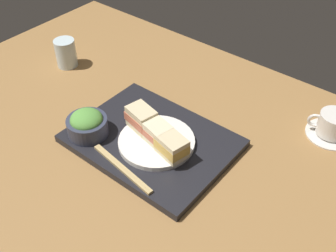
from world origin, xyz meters
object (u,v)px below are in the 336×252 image
at_px(salad_bowl, 87,124).
at_px(sandwich_far, 172,146).
at_px(sandwich_near, 142,118).
at_px(chopsticks_pair, 122,168).
at_px(sandwich_plate, 157,142).
at_px(drinking_glass, 66,53).
at_px(sandwich_middle, 156,132).
at_px(coffee_cup, 333,126).

bearing_deg(salad_bowl, sandwich_far, 16.74).
relative_size(sandwich_near, chopsticks_pair, 0.43).
bearing_deg(sandwich_plate, sandwich_near, 166.08).
bearing_deg(sandwich_far, drinking_glass, 166.16).
xyz_separation_m(sandwich_middle, drinking_glass, (-0.48, 0.12, -0.01)).
bearing_deg(sandwich_middle, sandwich_far, -13.92).
bearing_deg(sandwich_far, sandwich_plate, 166.08).
distance_m(sandwich_near, sandwich_middle, 0.06).
height_order(sandwich_middle, salad_bowl, salad_bowl).
bearing_deg(drinking_glass, chopsticks_pair, -26.50).
bearing_deg(salad_bowl, sandwich_plate, 26.80).
bearing_deg(sandwich_far, sandwich_near, 166.08).
bearing_deg(sandwich_far, coffee_cup, 53.10).
xyz_separation_m(coffee_cup, drinking_glass, (-0.80, -0.21, 0.01)).
xyz_separation_m(sandwich_middle, coffee_cup, (0.32, 0.33, -0.03)).
relative_size(sandwich_plate, sandwich_near, 2.17).
bearing_deg(drinking_glass, sandwich_middle, -13.83).
bearing_deg(chopsticks_pair, sandwich_near, 112.06).
height_order(sandwich_plate, drinking_glass, drinking_glass).
xyz_separation_m(sandwich_near, salad_bowl, (-0.10, -0.10, -0.01)).
height_order(sandwich_far, salad_bowl, salad_bowl).
height_order(salad_bowl, chopsticks_pair, salad_bowl).
height_order(sandwich_far, drinking_glass, drinking_glass).
distance_m(sandwich_far, chopsticks_pair, 0.13).
xyz_separation_m(sandwich_plate, sandwich_near, (-0.06, 0.01, 0.04)).
relative_size(salad_bowl, chopsticks_pair, 0.51).
relative_size(sandwich_plate, drinking_glass, 2.13).
xyz_separation_m(sandwich_near, chopsticks_pair, (0.05, -0.13, -0.04)).
relative_size(sandwich_plate, salad_bowl, 1.85).
height_order(sandwich_near, drinking_glass, sandwich_near).
xyz_separation_m(sandwich_near, sandwich_far, (0.12, -0.03, -0.00)).
height_order(coffee_cup, drinking_glass, drinking_glass).
relative_size(salad_bowl, drinking_glass, 1.15).
distance_m(sandwich_plate, chopsticks_pair, 0.12).
height_order(chopsticks_pair, drinking_glass, drinking_glass).
xyz_separation_m(sandwich_near, sandwich_middle, (0.06, -0.01, -0.00)).
height_order(salad_bowl, drinking_glass, same).
distance_m(sandwich_near, coffee_cup, 0.49).
bearing_deg(salad_bowl, sandwich_near, 43.58).
bearing_deg(chopsticks_pair, salad_bowl, 166.64).
xyz_separation_m(sandwich_plate, chopsticks_pair, (-0.01, -0.12, -0.00)).
relative_size(sandwich_far, drinking_glass, 0.92).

